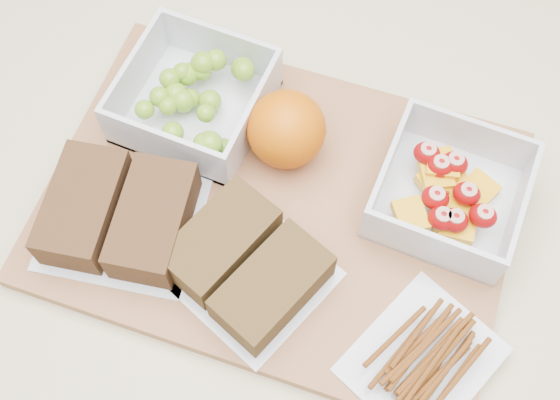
# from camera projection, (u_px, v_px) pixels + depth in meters

# --- Properties ---
(ground) EXTENTS (4.00, 4.00, 0.00)m
(ground) POSITION_uv_depth(u_px,v_px,m) (289.00, 385.00, 1.47)
(ground) COLOR gray
(ground) RESTS_ON ground
(counter) EXTENTS (1.20, 0.90, 0.90)m
(counter) POSITION_uv_depth(u_px,v_px,m) (292.00, 328.00, 1.07)
(counter) COLOR beige
(counter) RESTS_ON ground
(cutting_board) EXTENTS (0.44, 0.33, 0.02)m
(cutting_board) POSITION_uv_depth(u_px,v_px,m) (279.00, 207.00, 0.65)
(cutting_board) COLOR #A16A42
(cutting_board) RESTS_ON counter
(grape_container) EXTENTS (0.13, 0.13, 0.05)m
(grape_container) POSITION_uv_depth(u_px,v_px,m) (196.00, 97.00, 0.67)
(grape_container) COLOR silver
(grape_container) RESTS_ON cutting_board
(fruit_container) EXTENTS (0.12, 0.12, 0.05)m
(fruit_container) POSITION_uv_depth(u_px,v_px,m) (448.00, 193.00, 0.62)
(fruit_container) COLOR silver
(fruit_container) RESTS_ON cutting_board
(orange) EXTENTS (0.07, 0.07, 0.07)m
(orange) POSITION_uv_depth(u_px,v_px,m) (286.00, 129.00, 0.63)
(orange) COLOR #DA6105
(orange) RESTS_ON cutting_board
(sandwich_bag_left) EXTENTS (0.16, 0.15, 0.04)m
(sandwich_bag_left) POSITION_uv_depth(u_px,v_px,m) (119.00, 214.00, 0.62)
(sandwich_bag_left) COLOR silver
(sandwich_bag_left) RESTS_ON cutting_board
(sandwich_bag_center) EXTENTS (0.16, 0.15, 0.04)m
(sandwich_bag_center) POSITION_uv_depth(u_px,v_px,m) (246.00, 265.00, 0.60)
(sandwich_bag_center) COLOR silver
(sandwich_bag_center) RESTS_ON cutting_board
(pretzel_bag) EXTENTS (0.14, 0.15, 0.03)m
(pretzel_bag) POSITION_uv_depth(u_px,v_px,m) (425.00, 356.00, 0.57)
(pretzel_bag) COLOR silver
(pretzel_bag) RESTS_ON cutting_board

